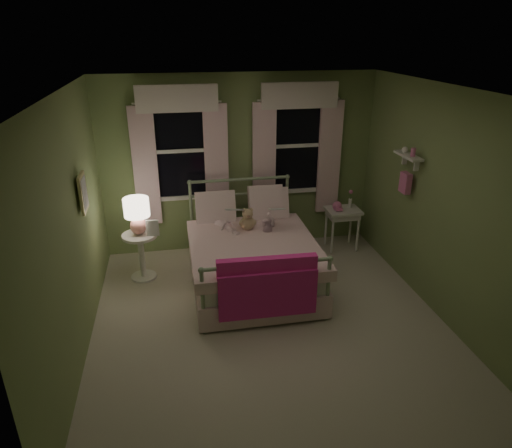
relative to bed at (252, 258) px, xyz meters
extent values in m
plane|color=beige|center=(0.04, -0.89, -0.38)|extent=(4.20, 4.20, 0.00)
plane|color=white|center=(0.04, -0.89, 2.22)|extent=(4.20, 4.20, 0.00)
plane|color=#81985B|center=(0.04, 1.21, 0.92)|extent=(4.00, 0.00, 4.00)
plane|color=#81985B|center=(0.04, -2.99, 0.92)|extent=(4.00, 0.00, 4.00)
plane|color=#81985B|center=(-1.96, -0.89, 0.92)|extent=(0.00, 4.20, 4.20)
plane|color=#81985B|center=(2.04, -0.89, 0.92)|extent=(0.00, 4.20, 4.20)
cube|color=white|center=(-0.01, -0.02, 0.04)|extent=(1.44, 1.94, 0.26)
cube|color=white|center=(-0.01, -0.02, -0.20)|extent=(1.54, 2.02, 0.30)
cube|color=white|center=(-0.01, -0.17, 0.22)|extent=(1.58, 1.75, 0.14)
cylinder|color=#9EB793|center=(-0.70, -0.02, -0.08)|extent=(0.04, 1.90, 0.04)
cylinder|color=#9EB793|center=(0.68, -0.02, -0.08)|extent=(0.04, 1.90, 0.04)
cylinder|color=#9EB793|center=(-0.72, 0.95, 0.20)|extent=(0.04, 0.04, 1.15)
cylinder|color=#9EB793|center=(0.70, 0.95, 0.20)|extent=(0.04, 0.04, 1.15)
sphere|color=#9EB793|center=(-0.72, 0.95, 0.77)|extent=(0.07, 0.07, 0.07)
sphere|color=#9EB793|center=(0.70, 0.95, 0.77)|extent=(0.07, 0.07, 0.07)
cylinder|color=#9EB793|center=(-0.01, 0.95, 0.77)|extent=(1.42, 0.04, 0.04)
cylinder|color=#9EB793|center=(-0.01, 0.95, 0.55)|extent=(1.38, 0.03, 0.03)
cylinder|color=#9EB793|center=(-0.72, -0.99, 0.02)|extent=(0.04, 0.04, 0.80)
cylinder|color=#9EB793|center=(0.70, -0.99, 0.02)|extent=(0.04, 0.04, 0.80)
sphere|color=#9EB793|center=(-0.72, -0.99, 0.42)|extent=(0.07, 0.07, 0.07)
sphere|color=#9EB793|center=(0.70, -0.99, 0.42)|extent=(0.07, 0.07, 0.07)
cylinder|color=#9EB793|center=(-0.01, -0.99, 0.42)|extent=(1.42, 0.04, 0.04)
cube|color=white|center=(-0.39, 0.68, 0.42)|extent=(0.55, 0.32, 0.57)
cube|color=white|center=(0.37, 0.68, 0.42)|extent=(0.55, 0.32, 0.57)
cube|color=white|center=(0.32, 0.68, 0.50)|extent=(0.48, 0.30, 0.51)
cube|color=#ED2E94|center=(-0.01, -0.99, 0.34)|extent=(1.10, 0.13, 0.32)
cube|color=#D02888|center=(-0.01, -1.06, 0.07)|extent=(1.10, 0.06, 0.55)
imported|color=#F7D1DD|center=(-0.29, 0.43, 0.55)|extent=(0.31, 0.25, 0.72)
imported|color=#F7D1DD|center=(0.27, 0.43, 0.52)|extent=(0.36, 0.30, 0.65)
imported|color=beige|center=(-0.29, 0.18, 0.59)|extent=(0.23, 0.18, 0.26)
imported|color=beige|center=(0.27, 0.18, 0.54)|extent=(0.21, 0.13, 0.26)
sphere|color=tan|center=(-0.01, 0.28, 0.37)|extent=(0.20, 0.20, 0.20)
sphere|color=tan|center=(-0.01, 0.26, 0.51)|extent=(0.14, 0.14, 0.14)
sphere|color=tan|center=(-0.05, 0.26, 0.57)|extent=(0.05, 0.05, 0.05)
sphere|color=tan|center=(0.04, 0.26, 0.57)|extent=(0.05, 0.05, 0.05)
sphere|color=tan|center=(-0.09, 0.25, 0.39)|extent=(0.08, 0.08, 0.08)
sphere|color=tan|center=(0.07, 0.25, 0.39)|extent=(0.08, 0.08, 0.08)
sphere|color=#8C6B51|center=(-0.01, 0.21, 0.51)|extent=(0.05, 0.05, 0.05)
cylinder|color=white|center=(-1.43, 0.41, 0.25)|extent=(0.46, 0.46, 0.04)
cylinder|color=white|center=(-1.43, 0.41, -0.06)|extent=(0.08, 0.08, 0.60)
cylinder|color=white|center=(-1.43, 0.41, -0.36)|extent=(0.34, 0.34, 0.03)
sphere|color=pink|center=(-1.43, 0.41, 0.39)|extent=(0.22, 0.22, 0.22)
cylinder|color=pink|center=(-1.43, 0.41, 0.51)|extent=(0.03, 0.03, 0.13)
cylinder|color=#FFEAC6|center=(-1.43, 0.41, 0.65)|extent=(0.33, 0.33, 0.24)
imported|color=beige|center=(-1.33, 0.33, 0.28)|extent=(0.19, 0.24, 0.02)
cube|color=white|center=(1.54, 0.77, 0.25)|extent=(0.50, 0.40, 0.04)
cube|color=white|center=(1.54, 0.77, 0.18)|extent=(0.44, 0.34, 0.08)
cylinder|color=white|center=(1.34, 0.62, -0.07)|extent=(0.04, 0.04, 0.60)
cylinder|color=white|center=(1.74, 0.62, -0.07)|extent=(0.04, 0.04, 0.60)
cylinder|color=white|center=(1.34, 0.92, -0.07)|extent=(0.04, 0.04, 0.60)
cylinder|color=white|center=(1.74, 0.92, -0.07)|extent=(0.04, 0.04, 0.60)
sphere|color=pink|center=(1.44, 0.77, 0.33)|extent=(0.14, 0.14, 0.14)
cube|color=pink|center=(1.44, 0.68, 0.31)|extent=(0.10, 0.05, 0.04)
cylinder|color=white|center=(1.66, 0.82, 0.34)|extent=(0.05, 0.05, 0.14)
cylinder|color=#4C7F3F|center=(1.66, 0.82, 0.45)|extent=(0.01, 0.01, 0.12)
sphere|color=pink|center=(1.66, 0.82, 0.52)|extent=(0.06, 0.06, 0.06)
cube|color=black|center=(-0.81, 1.19, 1.17)|extent=(0.76, 0.02, 1.35)
cube|color=white|center=(-0.81, 1.17, 1.87)|extent=(0.84, 0.05, 0.06)
cube|color=white|center=(-0.81, 1.17, 0.47)|extent=(0.84, 0.05, 0.06)
cube|color=white|center=(-1.21, 1.17, 1.17)|extent=(0.06, 0.05, 1.40)
cube|color=white|center=(-0.41, 1.17, 1.17)|extent=(0.06, 0.05, 1.40)
cube|color=white|center=(-0.81, 1.17, 1.17)|extent=(0.76, 0.04, 0.05)
cube|color=silver|center=(-1.31, 1.13, 0.97)|extent=(0.34, 0.06, 1.70)
cube|color=white|center=(-0.31, 1.13, 0.97)|extent=(0.34, 0.06, 1.70)
cube|color=white|center=(-0.81, 1.11, 1.90)|extent=(1.10, 0.08, 0.36)
cylinder|color=white|center=(-0.81, 1.15, 1.84)|extent=(1.20, 0.03, 0.03)
cube|color=black|center=(0.89, 1.19, 1.17)|extent=(0.76, 0.02, 1.35)
cube|color=white|center=(0.89, 1.17, 1.87)|extent=(0.84, 0.05, 0.06)
cube|color=white|center=(0.89, 1.17, 0.47)|extent=(0.84, 0.05, 0.06)
cube|color=white|center=(0.49, 1.17, 1.17)|extent=(0.06, 0.05, 1.40)
cube|color=white|center=(1.29, 1.17, 1.17)|extent=(0.06, 0.05, 1.40)
cube|color=white|center=(0.89, 1.17, 1.17)|extent=(0.76, 0.04, 0.05)
cube|color=white|center=(0.39, 1.13, 0.97)|extent=(0.34, 0.06, 1.70)
cube|color=silver|center=(1.39, 1.13, 0.97)|extent=(0.34, 0.06, 1.70)
cube|color=white|center=(0.89, 1.11, 1.90)|extent=(1.10, 0.08, 0.36)
cylinder|color=white|center=(0.89, 1.15, 1.84)|extent=(1.20, 0.03, 0.03)
cube|color=white|center=(1.93, -0.19, 1.32)|extent=(0.15, 0.50, 0.03)
cube|color=white|center=(1.97, -0.34, 1.24)|extent=(0.06, 0.03, 0.14)
cube|color=white|center=(1.97, -0.04, 1.24)|extent=(0.06, 0.03, 0.14)
cylinder|color=pink|center=(1.93, -0.29, 1.39)|extent=(0.06, 0.06, 0.10)
sphere|color=white|center=(1.93, -0.09, 1.37)|extent=(0.08, 0.08, 0.08)
cube|color=pink|center=(1.94, -0.19, 0.97)|extent=(0.08, 0.18, 0.26)
cube|color=beige|center=(-1.91, -0.29, 1.12)|extent=(0.03, 0.32, 0.42)
cube|color=silver|center=(-1.89, -0.29, 1.12)|extent=(0.01, 0.25, 0.34)
camera|label=1|loc=(-0.93, -5.23, 2.76)|focal=32.00mm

